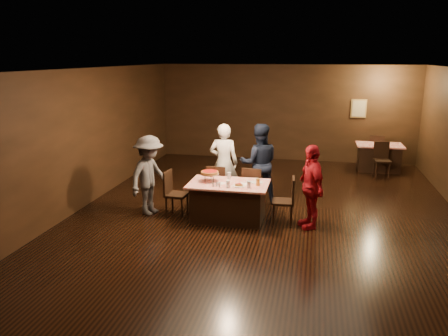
{
  "coord_description": "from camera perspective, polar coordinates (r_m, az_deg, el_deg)",
  "views": [
    {
      "loc": [
        0.94,
        -8.87,
        3.25
      ],
      "look_at": [
        -0.87,
        -0.31,
        1.0
      ],
      "focal_mm": 35.0,
      "sensor_mm": 36.0,
      "label": 1
    }
  ],
  "objects": [
    {
      "name": "napkin_center",
      "position": [
        8.72,
        2.53,
        -2.08
      ],
      "size": [
        0.19,
        0.19,
        0.01
      ],
      "primitive_type": "cube",
      "rotation": [
        0.0,
        0.0,
        0.21
      ],
      "color": "white",
      "rests_on": "main_table"
    },
    {
      "name": "chair_end_right",
      "position": [
        8.73,
        7.71,
        -4.25
      ],
      "size": [
        0.45,
        0.45,
        0.95
      ],
      "primitive_type": "cube",
      "rotation": [
        0.0,
        0.0,
        -1.5
      ],
      "color": "black",
      "rests_on": "ground"
    },
    {
      "name": "glass_amber",
      "position": [
        8.62,
        4.45,
        -1.86
      ],
      "size": [
        0.08,
        0.08,
        0.14
      ],
      "primitive_type": "cylinder",
      "color": "#BF7F26",
      "rests_on": "main_table"
    },
    {
      "name": "pizza_stand",
      "position": [
        8.86,
        -1.87,
        -0.62
      ],
      "size": [
        0.38,
        0.38,
        0.22
      ],
      "color": "black",
      "rests_on": "main_table"
    },
    {
      "name": "chair_back_near",
      "position": [
        12.78,
        19.95,
        1.01
      ],
      "size": [
        0.46,
        0.46,
        0.95
      ],
      "primitive_type": "cube",
      "rotation": [
        0.0,
        0.0,
        0.1
      ],
      "color": "black",
      "rests_on": "ground"
    },
    {
      "name": "diner_grey_knit",
      "position": [
        9.22,
        -9.72,
        -0.94
      ],
      "size": [
        0.93,
        1.22,
        1.68
      ],
      "primitive_type": "imported",
      "rotation": [
        0.0,
        0.0,
        1.25
      ],
      "color": "#535358",
      "rests_on": "ground"
    },
    {
      "name": "napkin_left",
      "position": [
        8.76,
        -0.43,
        -2.0
      ],
      "size": [
        0.21,
        0.21,
        0.01
      ],
      "primitive_type": "cube",
      "rotation": [
        0.0,
        0.0,
        -0.35
      ],
      "color": "white",
      "rests_on": "main_table"
    },
    {
      "name": "chair_far_right",
      "position": [
        9.51,
        3.85,
        -2.58
      ],
      "size": [
        0.46,
        0.46,
        0.95
      ],
      "primitive_type": "cube",
      "rotation": [
        0.0,
        0.0,
        3.04
      ],
      "color": "black",
      "rests_on": "ground"
    },
    {
      "name": "chair_back_far",
      "position": [
        14.04,
        19.27,
        2.22
      ],
      "size": [
        0.48,
        0.48,
        0.95
      ],
      "primitive_type": "cube",
      "rotation": [
        0.0,
        0.0,
        2.98
      ],
      "color": "black",
      "rests_on": "ground"
    },
    {
      "name": "glass_back",
      "position": [
        9.05,
        0.66,
        -1.02
      ],
      "size": [
        0.08,
        0.08,
        0.14
      ],
      "primitive_type": "cylinder",
      "color": "silver",
      "rests_on": "main_table"
    },
    {
      "name": "back_table",
      "position": [
        13.48,
        19.54,
        1.32
      ],
      "size": [
        1.3,
        0.9,
        0.77
      ],
      "primitive_type": "cube",
      "color": "#A70E0B",
      "rests_on": "ground"
    },
    {
      "name": "main_table",
      "position": [
        8.89,
        0.59,
        -4.36
      ],
      "size": [
        1.6,
        1.0,
        0.77
      ],
      "primitive_type": "cube",
      "color": "#B1180B",
      "rests_on": "ground"
    },
    {
      "name": "glass_front_left",
      "position": [
        8.47,
        0.53,
        -2.11
      ],
      "size": [
        0.08,
        0.08,
        0.14
      ],
      "primitive_type": "cylinder",
      "color": "silver",
      "rests_on": "main_table"
    },
    {
      "name": "diner_white_jacket",
      "position": [
        9.92,
        -0.04,
        0.71
      ],
      "size": [
        0.67,
        0.45,
        1.79
      ],
      "primitive_type": "imported",
      "rotation": [
        0.0,
        0.0,
        3.17
      ],
      "color": "white",
      "rests_on": "ground"
    },
    {
      "name": "diner_navy_hoodie",
      "position": [
        9.85,
        4.6,
        0.61
      ],
      "size": [
        1.0,
        0.85,
        1.81
      ],
      "primitive_type": "imported",
      "rotation": [
        0.0,
        0.0,
        3.35
      ],
      "color": "black",
      "rests_on": "ground"
    },
    {
      "name": "room",
      "position": [
        8.99,
        5.92,
        7.25
      ],
      "size": [
        10.0,
        10.04,
        3.02
      ],
      "color": "black",
      "rests_on": "ground"
    },
    {
      "name": "condiments",
      "position": [
        8.53,
        -0.96,
        -2.13
      ],
      "size": [
        0.17,
        0.1,
        0.09
      ],
      "color": "silver",
      "rests_on": "main_table"
    },
    {
      "name": "glass_front_right",
      "position": [
        8.45,
        3.26,
        -2.17
      ],
      "size": [
        0.08,
        0.08,
        0.14
      ],
      "primitive_type": "cylinder",
      "color": "silver",
      "rests_on": "main_table"
    },
    {
      "name": "diner_red_shirt",
      "position": [
        8.53,
        11.28,
        -2.4
      ],
      "size": [
        0.75,
        1.04,
        1.64
      ],
      "primitive_type": "imported",
      "rotation": [
        0.0,
        0.0,
        -1.17
      ],
      "color": "#AF121E",
      "rests_on": "ground"
    },
    {
      "name": "plate_with_slice",
      "position": [
        8.56,
        2.0,
        -2.25
      ],
      "size": [
        0.25,
        0.25,
        0.06
      ],
      "color": "white",
      "rests_on": "main_table"
    },
    {
      "name": "plate_empty",
      "position": [
        8.83,
        4.29,
        -1.87
      ],
      "size": [
        0.25,
        0.25,
        0.01
      ],
      "primitive_type": "cylinder",
      "color": "white",
      "rests_on": "main_table"
    },
    {
      "name": "chair_end_left",
      "position": [
        9.13,
        -6.2,
        -3.35
      ],
      "size": [
        0.45,
        0.45,
        0.95
      ],
      "primitive_type": "cube",
      "rotation": [
        0.0,
        0.0,
        1.51
      ],
      "color": "black",
      "rests_on": "ground"
    },
    {
      "name": "chair_far_left",
      "position": [
        9.64,
        -0.86,
        -2.29
      ],
      "size": [
        0.42,
        0.42,
        0.95
      ],
      "primitive_type": "cube",
      "rotation": [
        0.0,
        0.0,
        3.15
      ],
      "color": "black",
      "rests_on": "ground"
    }
  ]
}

